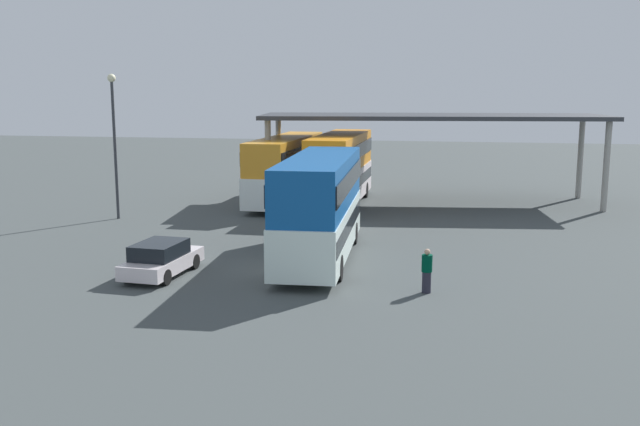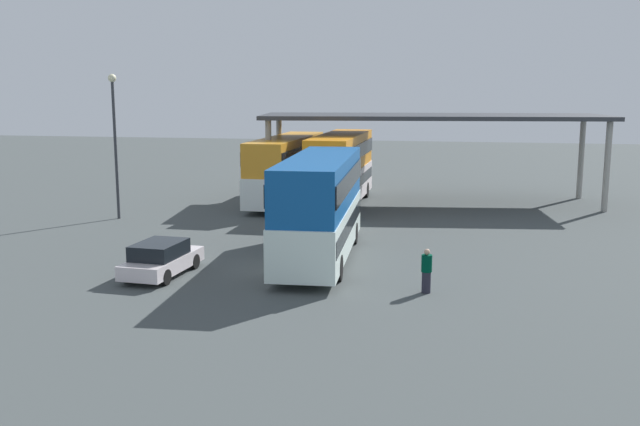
# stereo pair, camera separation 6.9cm
# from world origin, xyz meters

# --- Properties ---
(ground_plane) EXTENTS (140.00, 140.00, 0.00)m
(ground_plane) POSITION_xyz_m (0.00, 0.00, 0.00)
(ground_plane) COLOR #414747
(double_decker_main) EXTENTS (3.07, 10.62, 4.36)m
(double_decker_main) POSITION_xyz_m (1.11, 2.10, 2.38)
(double_decker_main) COLOR silver
(double_decker_main) RESTS_ON ground_plane
(parked_hatchback) EXTENTS (2.00, 4.14, 1.35)m
(parked_hatchback) POSITION_xyz_m (-4.42, -1.63, 0.67)
(parked_hatchback) COLOR silver
(parked_hatchback) RESTS_ON ground_plane
(double_decker_near_canopy) EXTENTS (2.67, 11.62, 4.10)m
(double_decker_near_canopy) POSITION_xyz_m (-3.85, 16.82, 2.25)
(double_decker_near_canopy) COLOR white
(double_decker_near_canopy) RESTS_ON ground_plane
(double_decker_mid_row) EXTENTS (2.61, 11.04, 4.36)m
(double_decker_mid_row) POSITION_xyz_m (-0.28, 16.14, 2.39)
(double_decker_mid_row) COLOR white
(double_decker_mid_row) RESTS_ON ground_plane
(depot_canopy) EXTENTS (21.59, 8.79, 5.52)m
(depot_canopy) POSITION_xyz_m (5.15, 18.05, 5.19)
(depot_canopy) COLOR #33353A
(depot_canopy) RESTS_ON ground_plane
(lamppost_tall) EXTENTS (0.44, 0.44, 7.89)m
(lamppost_tall) POSITION_xyz_m (-11.65, 9.34, 4.96)
(lamppost_tall) COLOR #33353A
(lamppost_tall) RESTS_ON ground_plane
(pedestrian_waiting) EXTENTS (0.38, 0.38, 1.59)m
(pedestrian_waiting) POSITION_xyz_m (5.74, -2.06, 0.79)
(pedestrian_waiting) COLOR #262633
(pedestrian_waiting) RESTS_ON ground_plane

